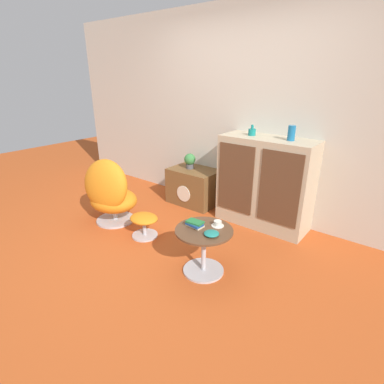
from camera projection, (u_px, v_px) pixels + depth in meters
ground_plane at (157, 256)px, 3.14m from camera, size 12.00×12.00×0.00m
wall_back at (242, 114)px, 3.84m from camera, size 6.40×0.06×2.60m
sideboard at (265, 183)px, 3.62m from camera, size 1.11×0.47×1.10m
tv_console at (194, 186)px, 4.35m from camera, size 0.70×0.49×0.51m
egg_chair at (110, 193)px, 3.70m from camera, size 0.73×0.69×0.86m
ottoman at (144, 221)px, 3.46m from camera, size 0.34×0.30×0.28m
coffee_table at (204, 246)px, 2.80m from camera, size 0.54×0.54×0.45m
vase_leftmost at (252, 132)px, 3.54m from camera, size 0.09×0.09×0.13m
vase_inner_left at (292, 133)px, 3.25m from camera, size 0.08×0.08×0.16m
potted_plant at (190, 160)px, 4.26m from camera, size 0.16×0.16×0.22m
teacup at (218, 224)px, 2.79m from camera, size 0.12×0.12×0.05m
book_stack at (195, 224)px, 2.78m from camera, size 0.16×0.12×0.05m
bowl at (211, 233)px, 2.63m from camera, size 0.14×0.14×0.04m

